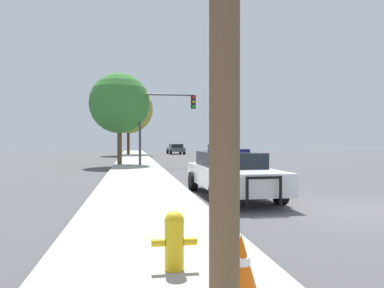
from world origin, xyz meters
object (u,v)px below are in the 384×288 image
tree_sidewalk_mid (120,103)px  car_background_oncoming (219,151)px  car_background_distant (176,149)px  tree_sidewalk_far (128,109)px  traffic_cone (241,263)px  fire_hydrant (174,239)px  police_car (231,173)px  traffic_light (163,113)px

tree_sidewalk_mid → car_background_oncoming: bearing=44.2°
car_background_distant → tree_sidewalk_mid: tree_sidewalk_mid is taller
car_background_distant → tree_sidewalk_far: 8.59m
car_background_oncoming → traffic_cone: car_background_oncoming is taller
tree_sidewalk_mid → car_background_distant: bearing=74.2°
car_background_distant → tree_sidewalk_mid: bearing=-110.0°
fire_hydrant → car_background_oncoming: (7.55, 29.59, 0.23)m
police_car → car_background_distant: 37.55m
police_car → traffic_cone: police_car is taller
traffic_cone → police_car: bearing=75.7°
tree_sidewalk_mid → traffic_cone: 22.18m
tree_sidewalk_mid → traffic_light: bearing=-14.8°
fire_hydrant → traffic_cone: size_ratio=1.18×
tree_sidewalk_far → traffic_cone: (1.50, -41.12, -5.08)m
tree_sidewalk_mid → traffic_cone: (1.91, -21.77, -3.79)m
tree_sidewalk_far → traffic_cone: tree_sidewalk_far is taller
car_background_oncoming → tree_sidewalk_mid: bearing=43.0°
traffic_light → tree_sidewalk_far: size_ratio=0.58×
traffic_light → tree_sidewalk_mid: tree_sidewalk_mid is taller
traffic_light → tree_sidewalk_far: tree_sidewalk_far is taller
police_car → fire_hydrant: 7.01m
traffic_light → car_background_oncoming: bearing=57.5°
car_background_distant → tree_sidewalk_mid: (-6.50, -23.02, 3.52)m
traffic_cone → tree_sidewalk_mid: bearing=95.0°
car_background_oncoming → traffic_cone: size_ratio=7.34×
police_car → car_background_distant: police_car is taller
fire_hydrant → traffic_light: bearing=85.6°
fire_hydrant → traffic_light: 20.51m
traffic_light → tree_sidewalk_mid: (-2.88, 0.76, 0.69)m
traffic_light → tree_sidewalk_far: (-2.47, 20.12, 1.98)m
police_car → traffic_cone: bearing=74.6°
police_car → traffic_light: bearing=-87.3°
traffic_light → tree_sidewalk_mid: bearing=165.2°
car_background_distant → traffic_cone: bearing=-100.1°
fire_hydrant → traffic_light: (1.57, 20.22, 3.03)m
fire_hydrant → tree_sidewalk_mid: bearing=93.6°
police_car → car_background_distant: (2.72, 37.45, -0.03)m
traffic_light → car_background_distant: bearing=81.3°
car_background_distant → traffic_cone: 45.02m
police_car → tree_sidewalk_mid: size_ratio=0.87×
car_background_oncoming → police_car: bearing=76.4°
traffic_light → police_car: bearing=-86.2°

